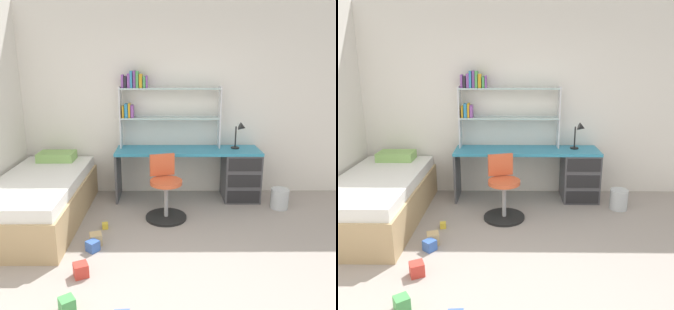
% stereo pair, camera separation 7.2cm
% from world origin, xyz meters
% --- Properties ---
extents(room_shell, '(5.72, 6.37, 2.74)m').
position_xyz_m(room_shell, '(-1.26, 1.28, 1.37)').
color(room_shell, white).
rests_on(room_shell, ground_plane).
extents(desk, '(2.02, 0.54, 0.73)m').
position_xyz_m(desk, '(0.57, 2.39, 0.42)').
color(desk, teal).
rests_on(desk, ground_plane).
extents(bookshelf_hutch, '(1.42, 0.22, 1.08)m').
position_xyz_m(bookshelf_hutch, '(-0.43, 2.54, 1.40)').
color(bookshelf_hutch, silver).
rests_on(bookshelf_hutch, desk).
extents(desk_lamp, '(0.20, 0.17, 0.38)m').
position_xyz_m(desk_lamp, '(0.76, 2.41, 0.99)').
color(desk_lamp, black).
rests_on(desk_lamp, desk).
extents(swivel_chair, '(0.52, 0.52, 0.80)m').
position_xyz_m(swivel_chair, '(-0.29, 1.75, 0.32)').
color(swivel_chair, black).
rests_on(swivel_chair, ground_plane).
extents(bed_platform, '(1.01, 2.01, 0.69)m').
position_xyz_m(bed_platform, '(-1.84, 1.67, 0.29)').
color(bed_platform, tan).
rests_on(bed_platform, ground_plane).
extents(waste_bin, '(0.24, 0.24, 0.27)m').
position_xyz_m(waste_bin, '(1.26, 2.03, 0.14)').
color(waste_bin, silver).
rests_on(waste_bin, ground_plane).
extents(toy_block_yellow_0, '(0.08, 0.08, 0.07)m').
position_xyz_m(toy_block_yellow_0, '(-1.01, 1.44, 0.04)').
color(toy_block_yellow_0, gold).
rests_on(toy_block_yellow_0, ground_plane).
extents(toy_block_green_1, '(0.16, 0.16, 0.11)m').
position_xyz_m(toy_block_green_1, '(-1.07, 0.03, 0.06)').
color(toy_block_green_1, '#479E51').
rests_on(toy_block_green_1, ground_plane).
extents(toy_block_blue_2, '(0.16, 0.16, 0.11)m').
position_xyz_m(toy_block_blue_2, '(-1.05, 0.93, 0.06)').
color(toy_block_blue_2, '#3860B7').
rests_on(toy_block_blue_2, ground_plane).
extents(toy_block_red_3, '(0.17, 0.17, 0.13)m').
position_xyz_m(toy_block_red_3, '(-1.07, 0.49, 0.06)').
color(toy_block_red_3, red).
rests_on(toy_block_red_3, ground_plane).
extents(toy_block_natural_4, '(0.16, 0.16, 0.13)m').
position_xyz_m(toy_block_natural_4, '(-1.05, 1.06, 0.06)').
color(toy_block_natural_4, tan).
rests_on(toy_block_natural_4, ground_plane).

